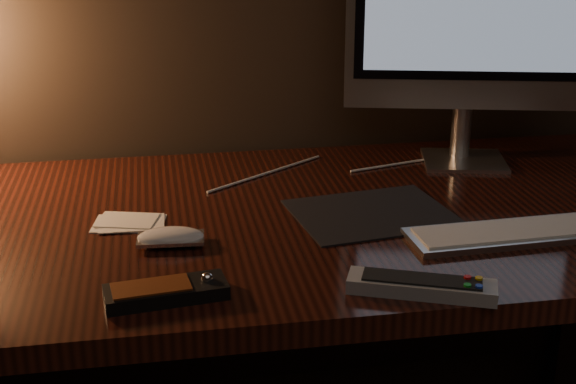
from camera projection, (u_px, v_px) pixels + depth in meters
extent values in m
cube|color=black|center=(293.00, 224.00, 1.41)|extent=(1.60, 0.75, 0.04)
cube|color=black|center=(570.00, 295.00, 1.96)|extent=(0.06, 0.06, 0.71)
cube|color=black|center=(266.00, 278.00, 1.82)|extent=(1.48, 0.02, 0.51)
cube|color=silver|center=(464.00, 160.00, 1.67)|extent=(0.20, 0.18, 0.01)
cylinder|color=silver|center=(461.00, 129.00, 1.67)|extent=(0.05, 0.05, 0.11)
cube|color=silver|center=(477.00, 3.00, 1.55)|extent=(0.50, 0.15, 0.42)
cube|color=silver|center=(519.00, 232.00, 1.31)|extent=(0.37, 0.12, 0.01)
cube|color=black|center=(372.00, 213.00, 1.40)|extent=(0.30, 0.25, 0.00)
ellipsoid|color=white|center=(171.00, 239.00, 1.27)|extent=(0.11, 0.06, 0.02)
cube|color=black|center=(166.00, 292.00, 1.10)|extent=(0.17, 0.08, 0.02)
cube|color=#692F12|center=(166.00, 285.00, 1.10)|extent=(0.11, 0.06, 0.00)
sphere|color=silver|center=(166.00, 284.00, 1.10)|extent=(0.02, 0.02, 0.02)
cube|color=#95979B|center=(421.00, 287.00, 1.12)|extent=(0.21, 0.12, 0.02)
cube|color=black|center=(422.00, 279.00, 1.11)|extent=(0.17, 0.10, 0.00)
cylinder|color=red|center=(422.00, 277.00, 1.11)|extent=(0.01, 0.01, 0.00)
cylinder|color=#0C8C19|center=(422.00, 277.00, 1.11)|extent=(0.01, 0.01, 0.00)
cylinder|color=gold|center=(422.00, 277.00, 1.11)|extent=(0.01, 0.01, 0.00)
cylinder|color=#1433BF|center=(422.00, 277.00, 1.11)|extent=(0.01, 0.01, 0.00)
cube|color=white|center=(129.00, 222.00, 1.35)|extent=(0.13, 0.10, 0.01)
cylinder|color=white|center=(341.00, 169.00, 1.62)|extent=(0.54, 0.24, 0.01)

